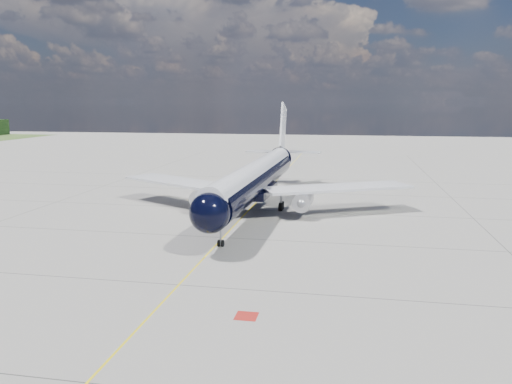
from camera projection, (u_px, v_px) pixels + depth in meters
ground at (256, 203)px, 75.45m from camera, size 320.00×320.00×0.00m
taxiway_centerline at (249, 210)px, 70.61m from camera, size 0.16×160.00×0.01m
red_marking at (246, 316)px, 35.53m from camera, size 1.60×1.60×0.01m
main_airliner at (257, 177)px, 70.04m from camera, size 42.85×52.09×15.06m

